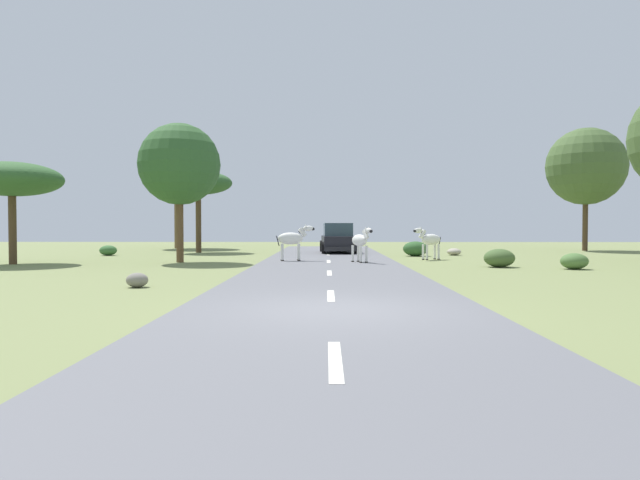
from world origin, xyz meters
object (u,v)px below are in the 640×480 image
at_px(zebra_2, 293,239).
at_px(tree_7, 176,160).
at_px(bush_0, 108,250).
at_px(rock_0, 454,252).
at_px(zebra_0, 361,241).
at_px(tree_0, 12,180).
at_px(bush_1, 415,249).
at_px(bush_2, 499,258).
at_px(tree_1, 586,167).
at_px(tree_6, 179,165).
at_px(car_0, 338,239).
at_px(rock_1, 137,280).
at_px(tree_2, 198,183).
at_px(zebra_1, 429,240).
at_px(bush_3, 574,261).

relative_size(zebra_2, tree_7, 0.20).
xyz_separation_m(bush_0, rock_0, (19.02, 0.43, -0.09)).
relative_size(zebra_0, tree_0, 0.36).
bearing_deg(rock_0, bush_1, -158.97).
distance_m(tree_0, bush_2, 20.43).
distance_m(tree_1, bush_0, 29.95).
bearing_deg(bush_0, tree_6, -45.65).
bearing_deg(car_0, tree_6, 45.60).
bearing_deg(zebra_2, rock_1, -26.95).
relative_size(tree_7, bush_0, 9.51).
distance_m(tree_2, tree_7, 7.31).
distance_m(car_0, tree_1, 17.23).
xyz_separation_m(tree_7, bush_0, (-1.17, -9.69, -6.06)).
height_order(bush_1, rock_0, bush_1).
height_order(car_0, tree_7, tree_7).
bearing_deg(bush_2, zebra_1, 111.91).
height_order(zebra_2, tree_0, tree_0).
bearing_deg(bush_3, zebra_0, 158.68).
distance_m(car_0, rock_1, 19.02).
height_order(zebra_2, tree_7, tree_7).
bearing_deg(zebra_0, rock_1, 28.74).
bearing_deg(rock_1, tree_2, 98.27).
distance_m(zebra_2, rock_1, 11.01).
bearing_deg(tree_0, tree_7, 81.43).
bearing_deg(bush_3, car_0, 126.01).
bearing_deg(bush_2, rock_1, -148.43).
bearing_deg(bush_0, car_0, 11.35).
xyz_separation_m(bush_3, rock_1, (-14.33, -6.26, -0.11)).
bearing_deg(tree_2, bush_0, -141.03).
xyz_separation_m(tree_0, rock_0, (20.36, 7.31, -3.38)).
bearing_deg(tree_1, tree_0, -156.71).
xyz_separation_m(tree_0, tree_7, (2.50, 16.57, 2.76)).
relative_size(tree_1, bush_1, 6.04).
distance_m(tree_2, rock_0, 15.65).
bearing_deg(tree_7, car_0, -31.91).
relative_size(zebra_2, bush_3, 1.74).
relative_size(rock_0, rock_1, 1.36).
bearing_deg(zebra_2, tree_7, -156.45).
bearing_deg(tree_6, bush_3, -13.42).
bearing_deg(zebra_1, bush_1, -27.31).
xyz_separation_m(zebra_0, car_0, (-0.80, 8.81, -0.13)).
distance_m(zebra_0, rock_0, 8.76).
height_order(zebra_1, tree_6, tree_6).
bearing_deg(tree_0, bush_0, 79.04).
height_order(tree_7, bush_0, tree_7).
distance_m(zebra_1, tree_1, 16.07).
xyz_separation_m(zebra_1, tree_6, (-11.48, -1.91, 3.40)).
height_order(tree_6, rock_0, tree_6).
bearing_deg(tree_0, bush_3, -6.18).
xyz_separation_m(tree_1, bush_3, (-7.58, -15.44, -5.18)).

